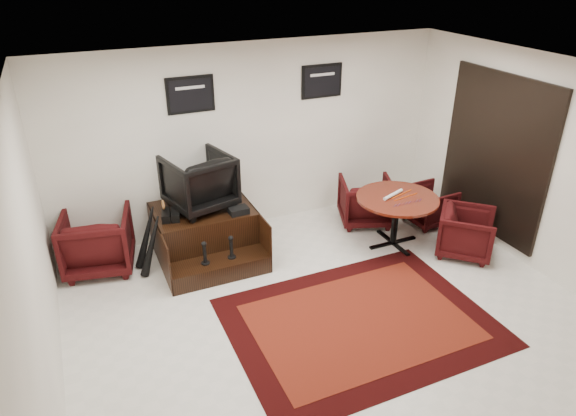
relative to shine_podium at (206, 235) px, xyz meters
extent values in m
plane|color=silver|center=(1.00, -1.84, -0.32)|extent=(6.00, 6.00, 0.00)
cube|color=white|center=(1.00, 0.66, 1.08)|extent=(6.00, 0.02, 2.80)
cube|color=white|center=(1.00, -4.34, 1.08)|extent=(6.00, 0.02, 2.80)
cube|color=white|center=(-2.00, -1.84, 1.08)|extent=(0.02, 5.00, 2.80)
cube|color=white|center=(4.00, -1.84, 1.08)|extent=(0.02, 5.00, 2.80)
cube|color=white|center=(1.00, -1.84, 2.48)|extent=(6.00, 5.00, 0.02)
cube|color=black|center=(3.97, -1.14, 0.98)|extent=(0.05, 1.90, 2.30)
cube|color=black|center=(3.96, -1.14, 0.98)|extent=(0.02, 1.72, 2.12)
cube|color=black|center=(3.96, -1.14, 0.98)|extent=(0.03, 0.05, 2.12)
cube|color=black|center=(0.10, 0.64, 1.83)|extent=(0.66, 0.03, 0.50)
cube|color=black|center=(0.10, 0.63, 1.83)|extent=(0.58, 0.01, 0.42)
cube|color=silver|center=(0.10, 0.62, 1.93)|extent=(0.40, 0.00, 0.04)
cube|color=black|center=(2.10, 0.64, 1.83)|extent=(0.66, 0.03, 0.50)
cube|color=black|center=(2.10, 0.63, 1.83)|extent=(0.58, 0.01, 0.42)
cube|color=silver|center=(2.10, 0.62, 1.93)|extent=(0.40, 0.00, 0.04)
cube|color=black|center=(1.22, -2.18, -0.32)|extent=(2.99, 2.25, 0.01)
cube|color=#611C0D|center=(1.22, -2.18, -0.31)|extent=(2.46, 1.71, 0.01)
cube|color=black|center=(0.00, 0.09, 0.03)|extent=(1.35, 1.00, 0.70)
cube|color=black|center=(0.00, -0.61, -0.20)|extent=(1.35, 0.40, 0.25)
cube|color=black|center=(-0.67, -0.11, 0.03)|extent=(0.02, 1.40, 0.70)
cube|color=black|center=(0.67, -0.11, 0.03)|extent=(0.02, 1.40, 0.70)
cylinder|color=black|center=(-0.18, -0.61, -0.06)|extent=(0.11, 0.11, 0.02)
cylinder|color=black|center=(-0.18, -0.61, 0.07)|extent=(0.04, 0.04, 0.24)
sphere|color=black|center=(-0.18, -0.61, 0.22)|extent=(0.07, 0.07, 0.07)
cylinder|color=black|center=(0.18, -0.61, -0.06)|extent=(0.11, 0.11, 0.02)
cylinder|color=black|center=(0.18, -0.61, 0.07)|extent=(0.04, 0.04, 0.24)
sphere|color=black|center=(0.18, -0.61, 0.22)|extent=(0.07, 0.07, 0.07)
imported|color=black|center=(0.00, 0.14, 0.80)|extent=(0.99, 0.95, 0.84)
cube|color=black|center=(-0.52, -0.03, 0.43)|extent=(0.17, 0.31, 0.11)
cube|color=black|center=(-0.40, -0.05, 0.43)|extent=(0.17, 0.31, 0.11)
cube|color=black|center=(0.41, -0.26, 0.42)|extent=(0.27, 0.19, 0.09)
imported|color=black|center=(-1.41, 0.26, 0.13)|extent=(1.02, 0.98, 0.90)
cylinder|color=#421609|center=(2.60, -0.82, 0.42)|extent=(1.17, 1.17, 0.04)
cylinder|color=black|center=(2.60, -0.82, 0.06)|extent=(0.09, 0.09, 0.69)
cube|color=black|center=(2.60, -0.82, -0.31)|extent=(0.78, 0.06, 0.03)
cube|color=black|center=(2.60, -0.82, -0.31)|extent=(0.06, 0.78, 0.03)
imported|color=black|center=(2.58, -0.05, 0.08)|extent=(0.98, 0.95, 0.80)
imported|color=black|center=(3.50, -0.48, 0.01)|extent=(0.64, 0.68, 0.67)
imported|color=black|center=(3.37, -1.45, 0.05)|extent=(0.99, 0.99, 0.74)
cylinder|color=silver|center=(2.57, -0.76, 0.47)|extent=(0.41, 0.20, 0.05)
cylinder|color=#EB4F0D|center=(2.71, -0.87, 0.45)|extent=(0.45, 0.09, 0.01)
cylinder|color=#EB4F0D|center=(2.71, -0.77, 0.45)|extent=(0.43, 0.15, 0.01)
cylinder|color=#4C1933|center=(2.41, -1.04, 0.45)|extent=(0.09, 0.06, 0.01)
cylinder|color=#4C1933|center=(2.47, -1.04, 0.45)|extent=(0.09, 0.06, 0.01)
cylinder|color=#4C1933|center=(2.53, -1.04, 0.45)|extent=(0.09, 0.06, 0.01)
cylinder|color=#4C1933|center=(2.59, -1.04, 0.45)|extent=(0.09, 0.06, 0.01)
cylinder|color=#4C1933|center=(2.65, -1.04, 0.45)|extent=(0.09, 0.06, 0.01)
cylinder|color=#4C1933|center=(2.71, -1.04, 0.45)|extent=(0.09, 0.06, 0.01)
cylinder|color=#4C1933|center=(2.77, -1.04, 0.45)|extent=(0.09, 0.06, 0.01)
cylinder|color=#4C1933|center=(2.83, -1.04, 0.45)|extent=(0.09, 0.06, 0.01)
camera|label=1|loc=(-1.47, -6.20, 3.58)|focal=32.00mm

